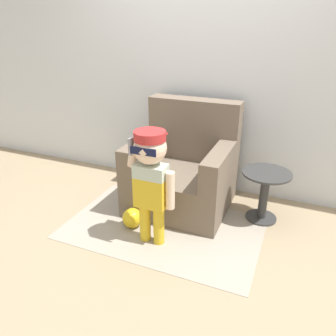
{
  "coord_description": "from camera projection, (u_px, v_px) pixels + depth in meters",
  "views": [
    {
      "loc": [
        0.99,
        -2.56,
        1.7
      ],
      "look_at": [
        -0.02,
        -0.19,
        0.54
      ],
      "focal_mm": 35.0,
      "sensor_mm": 36.0,
      "label": 1
    }
  ],
  "objects": [
    {
      "name": "person_child",
      "position": [
        151.0,
        171.0,
        2.5
      ],
      "size": [
        0.4,
        0.3,
        0.97
      ],
      "color": "gold",
      "rests_on": "ground_plane"
    },
    {
      "name": "side_table",
      "position": [
        264.0,
        191.0,
        2.96
      ],
      "size": [
        0.43,
        0.43,
        0.48
      ],
      "color": "#333333",
      "rests_on": "ground_plane"
    },
    {
      "name": "wall_back",
      "position": [
        204.0,
        65.0,
        3.24
      ],
      "size": [
        10.0,
        0.05,
        2.6
      ],
      "color": "silver",
      "rests_on": "ground_plane"
    },
    {
      "name": "rug",
      "position": [
        163.0,
        227.0,
        2.95
      ],
      "size": [
        1.71,
        1.07,
        0.01
      ],
      "color": "#9E9384",
      "rests_on": "ground_plane"
    },
    {
      "name": "armchair",
      "position": [
        184.0,
        170.0,
        3.22
      ],
      "size": [
        0.92,
        0.88,
        1.01
      ],
      "color": "#6B5B4C",
      "rests_on": "ground_plane"
    },
    {
      "name": "ground_plane",
      "position": [
        177.0,
        211.0,
        3.2
      ],
      "size": [
        10.0,
        10.0,
        0.0
      ],
      "primitive_type": "plane",
      "color": "#998466"
    },
    {
      "name": "toy_ball",
      "position": [
        132.0,
        218.0,
        2.92
      ],
      "size": [
        0.18,
        0.18,
        0.18
      ],
      "color": "yellow",
      "rests_on": "ground_plane"
    }
  ]
}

